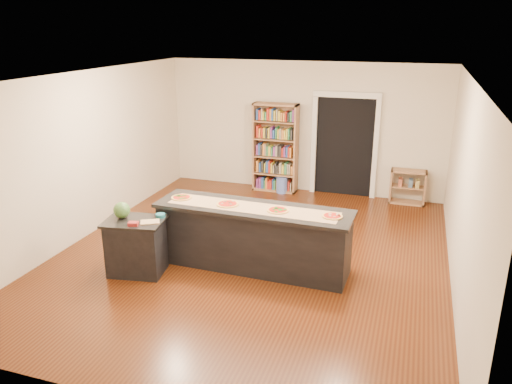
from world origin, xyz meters
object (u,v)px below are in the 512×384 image
(low_shelf, at_px, (408,187))
(kitchen_island, at_px, (253,237))
(side_counter, at_px, (136,246))
(bookshelf, at_px, (275,148))
(waste_bin, at_px, (282,185))
(watermelon, at_px, (122,210))

(low_shelf, bearing_deg, kitchen_island, -119.84)
(kitchen_island, height_order, side_counter, kitchen_island)
(kitchen_island, relative_size, bookshelf, 1.52)
(side_counter, xyz_separation_m, waste_bin, (1.06, 4.25, -0.25))
(side_counter, distance_m, watermelon, 0.57)
(watermelon, bearing_deg, low_shelf, 48.20)
(bookshelf, height_order, watermelon, bookshelf)
(bookshelf, height_order, waste_bin, bookshelf)
(bookshelf, relative_size, low_shelf, 2.73)
(kitchen_island, relative_size, low_shelf, 4.15)
(bookshelf, bearing_deg, watermelon, -103.92)
(side_counter, xyz_separation_m, watermelon, (-0.21, 0.03, 0.53))
(waste_bin, distance_m, watermelon, 4.48)
(watermelon, bearing_deg, bookshelf, 76.08)
(side_counter, xyz_separation_m, low_shelf, (3.69, 4.39, -0.07))
(waste_bin, relative_size, watermelon, 1.46)
(kitchen_island, xyz_separation_m, bookshelf, (-0.71, 3.67, 0.48))
(kitchen_island, relative_size, waste_bin, 8.35)
(side_counter, relative_size, low_shelf, 1.19)
(kitchen_island, distance_m, low_shelf, 4.25)
(kitchen_island, distance_m, side_counter, 1.73)
(waste_bin, height_order, watermelon, watermelon)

